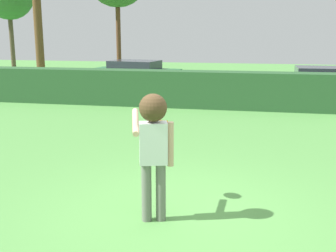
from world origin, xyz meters
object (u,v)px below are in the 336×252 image
at_px(frisbee, 159,121).
at_px(parked_car_green, 135,72).
at_px(parked_car_silver, 325,82).
at_px(person, 153,139).

bearing_deg(frisbee, parked_car_green, 107.47).
height_order(frisbee, parked_car_green, frisbee).
relative_size(parked_car_green, parked_car_silver, 1.05).
bearing_deg(parked_car_silver, frisbee, -109.85).
xyz_separation_m(person, frisbee, (-0.08, 0.73, 0.09)).
relative_size(frisbee, parked_car_silver, 0.06).
relative_size(person, frisbee, 6.61).
bearing_deg(person, frisbee, 96.58).
xyz_separation_m(frisbee, parked_car_silver, (4.08, 11.29, -0.60)).
bearing_deg(parked_car_green, person, -73.07).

